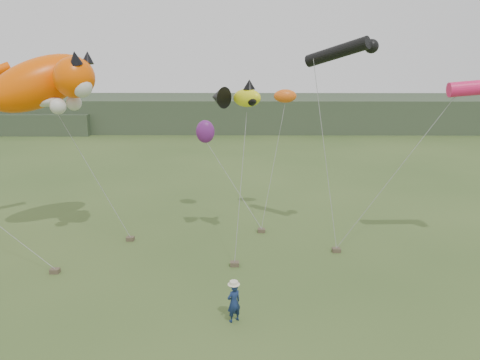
{
  "coord_description": "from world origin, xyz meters",
  "views": [
    {
      "loc": [
        0.69,
        -15.88,
        9.43
      ],
      "look_at": [
        0.53,
        3.0,
        4.29
      ],
      "focal_mm": 35.0,
      "sensor_mm": 36.0,
      "label": 1
    }
  ],
  "objects": [
    {
      "name": "ground",
      "position": [
        0.0,
        0.0,
        0.0
      ],
      "size": [
        120.0,
        120.0,
        0.0
      ],
      "primitive_type": "plane",
      "color": "#385123",
      "rests_on": "ground"
    },
    {
      "name": "headland",
      "position": [
        -3.11,
        44.69,
        1.92
      ],
      "size": [
        90.0,
        13.0,
        4.0
      ],
      "color": "#2D3D28",
      "rests_on": "ground"
    },
    {
      "name": "festival_attendant",
      "position": [
        0.34,
        -0.8,
        0.75
      ],
      "size": [
        0.66,
        0.61,
        1.5
      ],
      "primitive_type": "imported",
      "rotation": [
        0.0,
        0.0,
        3.75
      ],
      "color": "navy",
      "rests_on": "ground"
    },
    {
      "name": "sandbag_anchors",
      "position": [
        -1.14,
        5.36,
        0.1
      ],
      "size": [
        13.32,
        5.3,
        0.2
      ],
      "color": "brown",
      "rests_on": "ground"
    },
    {
      "name": "cat_kite",
      "position": [
        -8.68,
        6.65,
        8.08
      ],
      "size": [
        6.67,
        4.82,
        3.82
      ],
      "color": "#FF5700",
      "rests_on": "ground"
    },
    {
      "name": "fish_kite",
      "position": [
        0.34,
        5.85,
        7.48
      ],
      "size": [
        2.78,
        1.83,
        1.33
      ],
      "color": "yellow",
      "rests_on": "ground"
    },
    {
      "name": "tube_kites",
      "position": [
        9.04,
        5.7,
        8.68
      ],
      "size": [
        9.95,
        3.53,
        2.66
      ],
      "color": "black",
      "rests_on": "ground"
    },
    {
      "name": "misc_kites",
      "position": [
        0.24,
        10.36,
        5.91
      ],
      "size": [
        5.62,
        1.43,
        3.1
      ],
      "color": "orange",
      "rests_on": "ground"
    }
  ]
}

